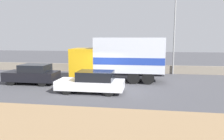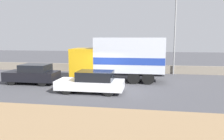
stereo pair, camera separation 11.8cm
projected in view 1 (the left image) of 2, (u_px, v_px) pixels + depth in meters
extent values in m
plane|color=#47474C|center=(100.00, 88.00, 15.53)|extent=(80.00, 80.00, 0.00)
cube|color=#937551|center=(69.00, 122.00, 9.28)|extent=(60.00, 4.20, 0.04)
cube|color=gray|center=(114.00, 68.00, 22.60)|extent=(60.00, 0.35, 0.81)
cylinder|color=gray|center=(174.00, 37.00, 20.95)|extent=(0.14, 0.14, 7.17)
cube|color=gold|center=(85.00, 62.00, 18.41)|extent=(2.01, 2.42, 2.24)
cube|color=black|center=(73.00, 56.00, 18.49)|extent=(0.06, 2.05, 0.99)
cube|color=#2D2D33|center=(129.00, 73.00, 17.97)|extent=(5.53, 1.33, 0.25)
cube|color=silver|center=(129.00, 55.00, 17.75)|extent=(5.53, 2.42, 2.75)
cube|color=navy|center=(129.00, 60.00, 17.81)|extent=(5.50, 2.44, 0.55)
cylinder|color=black|center=(81.00, 76.00, 17.56)|extent=(0.96, 0.28, 0.96)
cylinder|color=black|center=(88.00, 72.00, 19.58)|extent=(0.96, 0.28, 0.96)
cylinder|color=black|center=(148.00, 78.00, 16.77)|extent=(0.96, 0.28, 0.96)
cylinder|color=black|center=(148.00, 74.00, 18.80)|extent=(0.96, 0.28, 0.96)
cylinder|color=black|center=(134.00, 78.00, 16.93)|extent=(0.96, 0.28, 0.96)
cylinder|color=black|center=(135.00, 73.00, 18.96)|extent=(0.96, 0.28, 0.96)
cube|color=silver|center=(90.00, 85.00, 14.28)|extent=(4.38, 1.72, 0.58)
cube|color=black|center=(95.00, 76.00, 14.14)|extent=(2.28, 1.58, 0.61)
cylinder|color=black|center=(67.00, 89.00, 13.79)|extent=(0.66, 0.20, 0.66)
cylinder|color=black|center=(74.00, 85.00, 15.23)|extent=(0.66, 0.20, 0.66)
cylinder|color=black|center=(109.00, 91.00, 13.39)|extent=(0.66, 0.20, 0.66)
cylinder|color=black|center=(112.00, 86.00, 14.83)|extent=(0.66, 0.20, 0.66)
cube|color=black|center=(32.00, 76.00, 16.97)|extent=(4.04, 1.79, 0.71)
cube|color=black|center=(35.00, 68.00, 16.83)|extent=(2.10, 1.64, 0.56)
cylinder|color=black|center=(11.00, 81.00, 16.44)|extent=(0.69, 0.20, 0.69)
cylinder|color=black|center=(22.00, 77.00, 17.95)|extent=(0.69, 0.20, 0.69)
cylinder|color=black|center=(42.00, 82.00, 16.07)|extent=(0.69, 0.20, 0.69)
cylinder|color=black|center=(51.00, 78.00, 17.58)|extent=(0.69, 0.20, 0.69)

